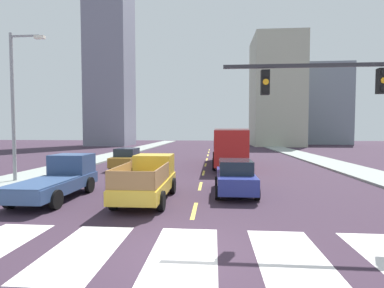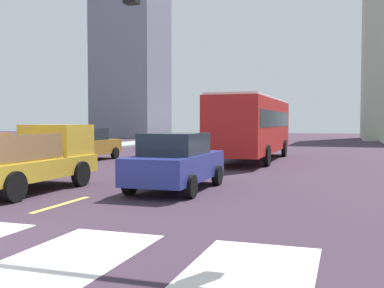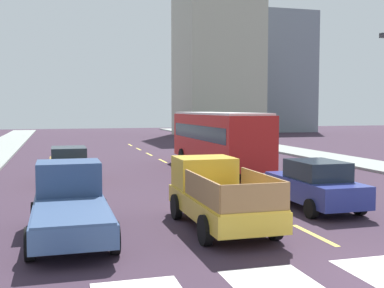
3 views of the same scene
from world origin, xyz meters
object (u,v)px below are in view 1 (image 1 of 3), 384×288
Objects in this scene: sedan_near_left at (235,177)px; sedan_far at (127,159)px; pickup_dark at (60,178)px; pickup_stakebed at (149,179)px; city_bus at (228,144)px; streetlight_left at (15,101)px.

sedan_near_left and sedan_far have the same top height.
pickup_dark is at bearing -91.64° from sedan_far.
pickup_stakebed is 0.48× the size of city_bus.
pickup_dark is 6.99m from streetlight_left.
sedan_near_left is 13.80m from streetlight_left.
sedan_far is at bearing 131.61° from sedan_near_left.
streetlight_left is (-13.02, 1.96, 4.11)m from sedan_near_left.
pickup_dark is 1.18× the size of sedan_near_left.
pickup_dark is 0.58× the size of streetlight_left.
city_bus is at bearing 86.96° from sedan_near_left.
pickup_stakebed is 4.31m from pickup_dark.
sedan_far is at bearing 85.88° from pickup_dark.
sedan_far is at bearing 53.96° from streetlight_left.
streetlight_left reaches higher than pickup_dark.
pickup_stakebed is 10.31m from streetlight_left.
sedan_near_left is at bearing -8.55° from streetlight_left.
sedan_near_left is 0.49× the size of streetlight_left.
pickup_stakebed is at bearing -67.97° from sedan_far.
streetlight_left is (-4.59, 3.37, 4.05)m from pickup_dark.
pickup_stakebed is 13.33m from city_bus.
city_bus reaches higher than sedan_far.
pickup_stakebed is 1.18× the size of sedan_near_left.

